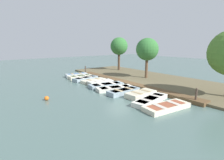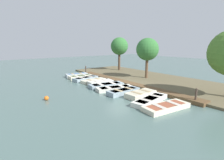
# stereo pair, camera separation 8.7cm
# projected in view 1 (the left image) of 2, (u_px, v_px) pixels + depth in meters

# --- Properties ---
(ground_plane) EXTENTS (80.00, 80.00, 0.00)m
(ground_plane) POSITION_uv_depth(u_px,v_px,m) (119.00, 86.00, 17.87)
(ground_plane) COLOR #4C6660
(shore_bank) EXTENTS (8.00, 24.00, 0.19)m
(shore_bank) POSITION_uv_depth(u_px,v_px,m) (151.00, 79.00, 20.86)
(shore_bank) COLOR brown
(shore_bank) RESTS_ON ground_plane
(dock_walkway) EXTENTS (1.01, 16.50, 0.30)m
(dock_walkway) POSITION_uv_depth(u_px,v_px,m) (127.00, 83.00, 18.51)
(dock_walkway) COLOR brown
(dock_walkway) RESTS_ON ground_plane
(rowboat_0) EXTENTS (2.89, 1.27, 0.44)m
(rowboat_0) POSITION_uv_depth(u_px,v_px,m) (76.00, 75.00, 22.92)
(rowboat_0) COLOR #B2BCC1
(rowboat_0) RESTS_ON ground_plane
(rowboat_1) EXTENTS (2.99, 1.41, 0.41)m
(rowboat_1) POSITION_uv_depth(u_px,v_px,m) (80.00, 77.00, 21.71)
(rowboat_1) COLOR beige
(rowboat_1) RESTS_ON ground_plane
(rowboat_2) EXTENTS (3.26, 1.51, 0.41)m
(rowboat_2) POSITION_uv_depth(u_px,v_px,m) (85.00, 79.00, 20.58)
(rowboat_2) COLOR #8C9EA8
(rowboat_2) RESTS_ON ground_plane
(rowboat_3) EXTENTS (2.96, 1.26, 0.35)m
(rowboat_3) POSITION_uv_depth(u_px,v_px,m) (93.00, 81.00, 19.67)
(rowboat_3) COLOR beige
(rowboat_3) RESTS_ON ground_plane
(rowboat_4) EXTENTS (2.79, 1.45, 0.43)m
(rowboat_4) POSITION_uv_depth(u_px,v_px,m) (100.00, 82.00, 18.55)
(rowboat_4) COLOR beige
(rowboat_4) RESTS_ON ground_plane
(rowboat_5) EXTENTS (3.61, 1.78, 0.37)m
(rowboat_5) POSITION_uv_depth(u_px,v_px,m) (106.00, 85.00, 17.46)
(rowboat_5) COLOR #8C9EA8
(rowboat_5) RESTS_ON ground_plane
(rowboat_6) EXTENTS (3.64, 1.92, 0.34)m
(rowboat_6) POSITION_uv_depth(u_px,v_px,m) (115.00, 88.00, 16.31)
(rowboat_6) COLOR beige
(rowboat_6) RESTS_ON ground_plane
(rowboat_7) EXTENTS (3.10, 1.02, 0.41)m
(rowboat_7) POSITION_uv_depth(u_px,v_px,m) (124.00, 91.00, 15.12)
(rowboat_7) COLOR #8C9EA8
(rowboat_7) RESTS_ON ground_plane
(rowboat_8) EXTENTS (2.70, 1.32, 0.44)m
(rowboat_8) POSITION_uv_depth(u_px,v_px,m) (141.00, 94.00, 14.26)
(rowboat_8) COLOR beige
(rowboat_8) RESTS_ON ground_plane
(rowboat_9) EXTENTS (3.69, 1.65, 0.36)m
(rowboat_9) POSITION_uv_depth(u_px,v_px,m) (151.00, 100.00, 12.91)
(rowboat_9) COLOR silver
(rowboat_9) RESTS_ON ground_plane
(rowboat_10) EXTENTS (3.49, 1.65, 0.34)m
(rowboat_10) POSITION_uv_depth(u_px,v_px,m) (167.00, 107.00, 11.57)
(rowboat_10) COLOR beige
(rowboat_10) RESTS_ON ground_plane
(mooring_post_near) EXTENTS (0.15, 0.15, 1.16)m
(mooring_post_near) POSITION_uv_depth(u_px,v_px,m) (85.00, 70.00, 24.99)
(mooring_post_near) COLOR #47382D
(mooring_post_near) RESTS_ON ground_plane
(mooring_post_far) EXTENTS (0.15, 0.15, 1.16)m
(mooring_post_far) POSITION_uv_depth(u_px,v_px,m) (196.00, 96.00, 12.57)
(mooring_post_far) COLOR #47382D
(mooring_post_far) RESTS_ON ground_plane
(buoy) EXTENTS (0.35, 0.35, 0.35)m
(buoy) POSITION_uv_depth(u_px,v_px,m) (47.00, 98.00, 13.34)
(buoy) COLOR orange
(buoy) RESTS_ON ground_plane
(park_tree_far_left) EXTENTS (2.64, 2.64, 5.20)m
(park_tree_far_left) POSITION_uv_depth(u_px,v_px,m) (119.00, 46.00, 26.74)
(park_tree_far_left) COLOR #4C3828
(park_tree_far_left) RESTS_ON ground_plane
(park_tree_left) EXTENTS (2.64, 2.64, 4.93)m
(park_tree_left) POSITION_uv_depth(u_px,v_px,m) (147.00, 50.00, 20.53)
(park_tree_left) COLOR brown
(park_tree_left) RESTS_ON ground_plane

